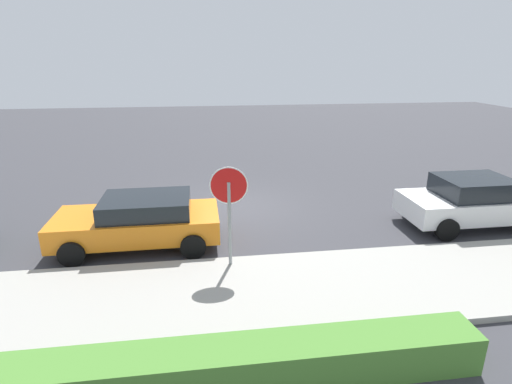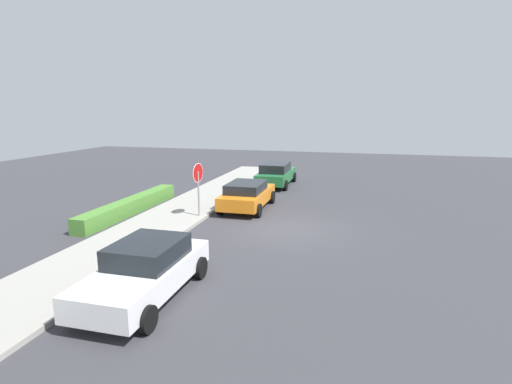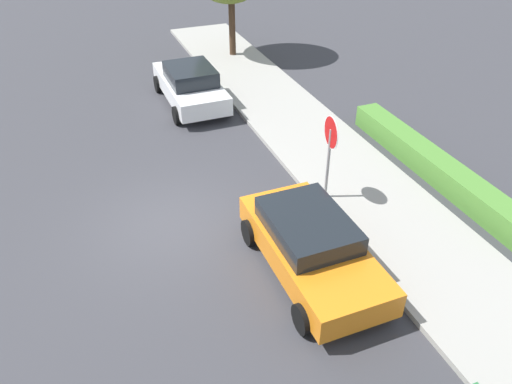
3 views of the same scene
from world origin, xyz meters
name	(u,v)px [view 1 (image 1 of 3)]	position (x,y,z in m)	size (l,w,h in m)	color
ground_plane	(237,207)	(0.00, 0.00, 0.00)	(60.00, 60.00, 0.00)	#38383D
sidewalk_curb	(259,292)	(0.00, 5.36, 0.07)	(32.00, 3.08, 0.14)	#9E9B93
stop_sign	(229,200)	(0.52, 4.16, 1.76)	(0.87, 0.12, 2.54)	gray
parked_car_orange	(140,220)	(2.80, 2.55, 0.72)	(4.27, 2.10, 1.37)	orange
parked_car_white	(476,201)	(-6.96, 2.47, 0.75)	(4.45, 2.06, 1.49)	white
front_yard_hedge	(243,365)	(0.60, 7.72, 0.34)	(7.55, 0.76, 0.68)	#4C8433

